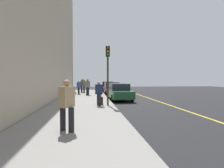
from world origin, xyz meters
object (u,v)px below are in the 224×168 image
at_px(pedestrian_grey_coat, 88,86).
at_px(pedestrian_navy_coat, 99,93).
at_px(pedestrian_blue_coat, 79,87).
at_px(rolling_suitcase, 101,101).
at_px(pedestrian_tan_coat, 67,104).
at_px(pedestrian_olive_coat, 83,85).
at_px(parked_car_green, 119,92).
at_px(parked_car_maroon, 112,88).
at_px(parked_car_navy, 108,86).
at_px(traffic_light_pole, 108,65).

height_order(pedestrian_grey_coat, pedestrian_navy_coat, pedestrian_grey_coat).
relative_size(pedestrian_blue_coat, rolling_suitcase, 1.82).
height_order(pedestrian_tan_coat, pedestrian_olive_coat, pedestrian_olive_coat).
bearing_deg(parked_car_green, pedestrian_blue_coat, -141.17).
bearing_deg(parked_car_maroon, pedestrian_tan_coat, -11.83).
bearing_deg(parked_car_navy, parked_car_maroon, 0.12).
relative_size(pedestrian_tan_coat, rolling_suitcase, 2.00).
height_order(parked_car_navy, pedestrian_olive_coat, pedestrian_olive_coat).
height_order(parked_car_maroon, pedestrian_navy_coat, pedestrian_navy_coat).
bearing_deg(pedestrian_tan_coat, rolling_suitcase, 166.35).
bearing_deg(traffic_light_pole, pedestrian_tan_coat, -18.39).
bearing_deg(pedestrian_navy_coat, parked_car_navy, 172.78).
relative_size(pedestrian_blue_coat, traffic_light_pole, 0.41).
bearing_deg(pedestrian_grey_coat, parked_car_maroon, 127.07).
height_order(pedestrian_blue_coat, pedestrian_grey_coat, pedestrian_grey_coat).
relative_size(pedestrian_grey_coat, rolling_suitcase, 1.99).
xyz_separation_m(pedestrian_tan_coat, rolling_suitcase, (-6.36, 1.54, -0.68)).
distance_m(pedestrian_tan_coat, pedestrian_olive_coat, 17.65).
xyz_separation_m(parked_car_green, pedestrian_olive_coat, (-7.48, -3.64, 0.38)).
bearing_deg(pedestrian_blue_coat, parked_car_maroon, 104.59).
relative_size(parked_car_navy, pedestrian_grey_coat, 2.33).
relative_size(pedestrian_blue_coat, pedestrian_olive_coat, 0.88).
relative_size(pedestrian_navy_coat, rolling_suitcase, 1.84).
xyz_separation_m(parked_car_maroon, pedestrian_tan_coat, (16.18, -3.39, 0.35)).
bearing_deg(rolling_suitcase, pedestrian_navy_coat, -20.72).
xyz_separation_m(parked_car_navy, pedestrian_tan_coat, (21.86, -3.38, 0.35)).
xyz_separation_m(pedestrian_tan_coat, pedestrian_olive_coat, (-17.65, -0.24, 0.03)).
xyz_separation_m(parked_car_maroon, pedestrian_olive_coat, (-1.46, -3.62, 0.38)).
distance_m(pedestrian_olive_coat, pedestrian_navy_coat, 11.91).
relative_size(traffic_light_pole, rolling_suitcase, 4.47).
distance_m(parked_car_maroon, parked_car_green, 6.01).
xyz_separation_m(parked_car_green, pedestrian_navy_coat, (4.33, -2.05, 0.27)).
bearing_deg(pedestrian_olive_coat, parked_car_navy, 139.40).
height_order(parked_car_green, pedestrian_grey_coat, pedestrian_grey_coat).
xyz_separation_m(pedestrian_olive_coat, traffic_light_pole, (11.77, 2.19, 1.74)).
relative_size(pedestrian_olive_coat, traffic_light_pole, 0.46).
bearing_deg(pedestrian_olive_coat, rolling_suitcase, 8.95).
height_order(pedestrian_olive_coat, rolling_suitcase, pedestrian_olive_coat).
relative_size(pedestrian_olive_coat, rolling_suitcase, 2.07).
height_order(parked_car_green, pedestrian_olive_coat, pedestrian_olive_coat).
bearing_deg(rolling_suitcase, parked_car_maroon, 169.36).
xyz_separation_m(parked_car_navy, pedestrian_navy_coat, (16.02, -2.03, 0.27)).
relative_size(parked_car_maroon, traffic_light_pole, 1.08).
distance_m(parked_car_maroon, pedestrian_olive_coat, 3.93).
bearing_deg(parked_car_green, parked_car_maroon, -179.87).
height_order(parked_car_navy, traffic_light_pole, traffic_light_pole).
xyz_separation_m(pedestrian_tan_coat, traffic_light_pole, (-5.87, 1.95, 1.77)).
bearing_deg(pedestrian_navy_coat, pedestrian_grey_coat, -173.71).
xyz_separation_m(pedestrian_blue_coat, traffic_light_pole, (9.27, 2.56, 1.86)).
distance_m(pedestrian_grey_coat, rolling_suitcase, 7.72).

